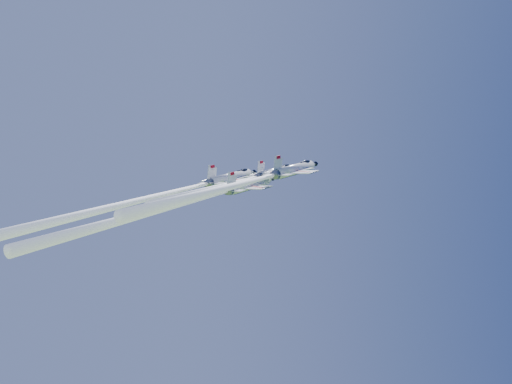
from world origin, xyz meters
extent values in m
cylinder|color=silver|center=(4.21, 1.51, 107.07)|extent=(4.13, 6.72, 11.14)
cone|color=silver|center=(8.76, 5.60, 109.60)|extent=(2.78, 3.11, 2.85)
cone|color=black|center=(9.82, 6.55, 110.18)|extent=(1.40, 1.57, 1.43)
cone|color=slate|center=(0.01, -2.27, 104.74)|extent=(2.63, 2.70, 1.92)
ellipsoid|color=black|center=(7.06, 3.90, 109.30)|extent=(2.72, 2.72, 2.02)
cube|color=black|center=(6.06, 2.95, 108.98)|extent=(0.87, 0.86, 0.68)
cube|color=silver|center=(3.48, 0.91, 106.43)|extent=(8.96, 8.45, 3.12)
cube|color=silver|center=(4.88, 3.70, 107.93)|extent=(2.93, 2.71, 1.44)
cube|color=silver|center=(6.54, 2.12, 107.51)|extent=(2.93, 2.71, 1.44)
cube|color=silver|center=(0.64, -1.68, 104.99)|extent=(4.81, 4.55, 1.67)
cube|color=silver|center=(0.60, -2.12, 106.50)|extent=(2.04, 2.58, 3.41)
cube|color=#9D0716|center=(0.61, -2.44, 107.74)|extent=(0.96, 1.01, 0.92)
cube|color=black|center=(4.34, 1.85, 106.29)|extent=(6.79, 6.16, 3.75)
sphere|color=white|center=(-0.15, -2.41, 104.65)|extent=(0.98, 1.07, 0.93)
cone|color=white|center=(-10.20, -11.46, 99.07)|extent=(6.73, 13.89, 27.82)
cylinder|color=silver|center=(-4.66, 4.38, 106.27)|extent=(4.70, 7.65, 12.67)
cone|color=silver|center=(0.52, 9.04, 109.15)|extent=(3.16, 3.54, 3.25)
cone|color=black|center=(1.72, 10.12, 109.82)|extent=(1.60, 1.78, 1.63)
cone|color=slate|center=(-9.43, 0.08, 103.62)|extent=(2.99, 3.08, 2.19)
ellipsoid|color=black|center=(-1.42, 7.10, 108.81)|extent=(3.10, 3.10, 2.30)
cube|color=black|center=(-2.55, 6.01, 108.44)|extent=(0.98, 0.98, 0.77)
cube|color=silver|center=(-5.49, 3.69, 105.55)|extent=(10.19, 9.61, 3.54)
cube|color=silver|center=(-3.89, 6.87, 107.25)|extent=(3.33, 3.08, 1.64)
cube|color=silver|center=(-2.01, 5.07, 106.77)|extent=(3.33, 3.08, 1.64)
cube|color=silver|center=(-8.72, 0.75, 103.91)|extent=(5.48, 5.18, 1.90)
cube|color=silver|center=(-8.77, 0.25, 105.62)|extent=(2.33, 2.93, 3.88)
cube|color=#9D0716|center=(-8.76, -0.12, 107.04)|extent=(1.10, 1.15, 1.05)
cube|color=black|center=(-4.51, 4.76, 105.39)|extent=(7.72, 7.01, 4.27)
sphere|color=white|center=(-9.62, -0.08, 103.52)|extent=(1.12, 1.22, 1.06)
cone|color=white|center=(-29.06, -17.59, 92.72)|extent=(11.11, 25.01, 52.79)
cylinder|color=silver|center=(6.60, -4.70, 105.82)|extent=(4.67, 7.59, 12.58)
cone|color=silver|center=(11.74, -0.08, 108.67)|extent=(3.14, 3.51, 3.22)
cone|color=black|center=(12.94, 1.00, 109.33)|extent=(1.59, 1.77, 1.62)
cone|color=slate|center=(1.87, -8.97, 103.18)|extent=(2.97, 3.05, 2.17)
ellipsoid|color=black|center=(9.82, -1.99, 108.33)|extent=(3.07, 3.08, 2.29)
cube|color=black|center=(8.70, -3.08, 107.97)|extent=(0.98, 0.97, 0.76)
cube|color=silver|center=(5.78, -5.38, 105.10)|extent=(10.11, 9.55, 3.52)
cube|color=silver|center=(7.36, -2.22, 106.79)|extent=(3.31, 3.06, 1.63)
cube|color=silver|center=(9.24, -4.01, 106.31)|extent=(3.31, 3.06, 1.63)
cube|color=silver|center=(2.57, -8.31, 103.47)|extent=(5.44, 5.14, 1.88)
cube|color=silver|center=(2.53, -8.80, 105.17)|extent=(2.31, 2.91, 3.86)
cube|color=#9D0716|center=(2.53, -9.16, 106.58)|extent=(1.09, 1.14, 1.04)
cube|color=black|center=(6.75, -4.32, 104.94)|extent=(7.67, 6.96, 4.24)
sphere|color=white|center=(1.68, -9.13, 103.08)|extent=(1.11, 1.21, 1.05)
cone|color=white|center=(-11.06, -20.60, 96.01)|extent=(8.20, 17.29, 35.09)
cylinder|color=silver|center=(-2.21, -4.92, 102.23)|extent=(4.40, 7.16, 11.87)
cone|color=silver|center=(2.64, -0.56, 104.92)|extent=(2.96, 3.31, 3.04)
cone|color=black|center=(3.77, 0.46, 105.55)|extent=(1.50, 1.67, 1.53)
cone|color=slate|center=(-6.68, -8.95, 99.75)|extent=(2.80, 2.88, 2.05)
ellipsoid|color=black|center=(0.83, -2.37, 104.61)|extent=(2.90, 2.90, 2.16)
cube|color=black|center=(-0.23, -3.39, 104.26)|extent=(0.92, 0.92, 0.72)
cube|color=silver|center=(-2.99, -5.56, 101.55)|extent=(9.54, 9.01, 3.32)
cube|color=silver|center=(-1.49, -2.58, 103.15)|extent=(3.12, 2.88, 1.54)
cube|color=silver|center=(0.28, -4.27, 102.70)|extent=(3.12, 2.88, 1.54)
cube|color=silver|center=(-6.02, -8.32, 100.02)|extent=(5.13, 4.85, 1.78)
cube|color=silver|center=(-6.06, -8.79, 101.62)|extent=(2.18, 2.75, 3.64)
cube|color=#9D0716|center=(-6.05, -9.13, 102.95)|extent=(1.03, 1.08, 0.98)
cube|color=black|center=(-2.07, -4.56, 101.40)|extent=(7.24, 6.56, 4.00)
sphere|color=white|center=(-6.85, -9.10, 99.65)|extent=(1.05, 1.14, 0.99)
cone|color=white|center=(-21.48, -22.26, 91.53)|extent=(8.86, 19.30, 39.96)
camera|label=1|loc=(-19.08, -106.46, 71.92)|focal=40.00mm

